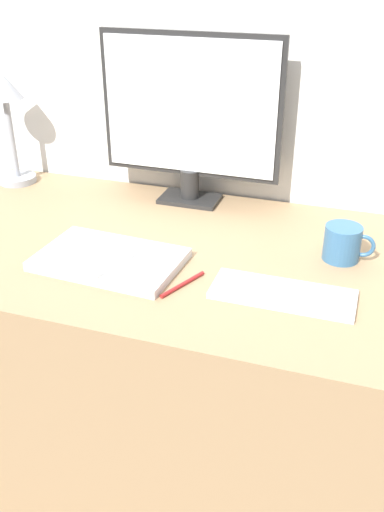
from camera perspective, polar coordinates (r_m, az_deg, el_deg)
The scene contains 10 objects.
ground_plane at distance 1.76m, azimuth -2.22°, elevation -23.07°, with size 10.00×10.00×0.00m, color gray.
wall_back at distance 1.65m, azimuth 4.45°, elevation 22.25°, with size 3.60×0.05×2.40m.
desk at distance 1.61m, azimuth -0.39°, elevation -10.73°, with size 1.51×0.75×0.72m.
monitor at distance 1.62m, azimuth -0.20°, elevation 13.89°, with size 0.51×0.11×0.47m.
keyboard at distance 1.24m, azimuth 9.07°, elevation -3.77°, with size 0.31×0.12×0.01m.
laptop at distance 1.36m, azimuth -8.24°, elevation -0.35°, with size 0.35×0.23×0.02m.
ereader at distance 1.35m, azimuth -9.18°, elevation 0.16°, with size 0.18×0.20×0.01m.
desk_lamp at distance 1.86m, azimuth -17.99°, elevation 13.62°, with size 0.12×0.12×0.34m.
coffee_mug at distance 1.40m, azimuth 14.88°, elevation 1.26°, with size 0.12×0.09×0.09m.
pen at distance 1.26m, azimuth -0.92°, elevation -2.82°, with size 0.06×0.13×0.01m.
Camera 1 is at (0.40, -1.02, 1.38)m, focal length 40.00 mm.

